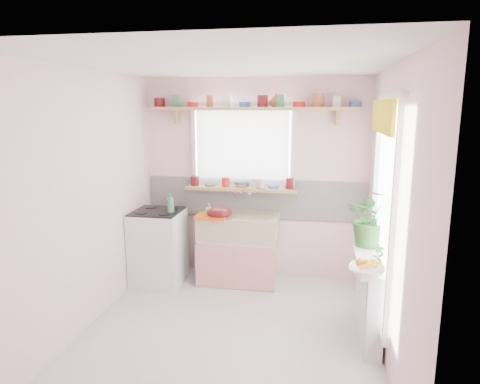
# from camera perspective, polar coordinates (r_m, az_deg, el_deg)

# --- Properties ---
(room) EXTENTS (3.20, 3.20, 3.20)m
(room) POSITION_cam_1_polar(r_m,az_deg,el_deg) (4.59, 8.77, 1.50)
(room) COLOR beige
(room) RESTS_ON ground
(sink_unit) EXTENTS (0.95, 0.65, 1.11)m
(sink_unit) POSITION_cam_1_polar(r_m,az_deg,el_deg) (5.33, -0.19, -7.41)
(sink_unit) COLOR white
(sink_unit) RESTS_ON ground
(cooker) EXTENTS (0.58, 0.58, 0.93)m
(cooker) POSITION_cam_1_polar(r_m,az_deg,el_deg) (5.35, -10.81, -7.22)
(cooker) COLOR white
(cooker) RESTS_ON ground
(radiator_ledge) EXTENTS (0.22, 0.95, 0.78)m
(radiator_ledge) POSITION_cam_1_polar(r_m,az_deg,el_deg) (4.27, 16.87, -13.31)
(radiator_ledge) COLOR white
(radiator_ledge) RESTS_ON ground
(windowsill) EXTENTS (1.40, 0.22, 0.04)m
(windowsill) POSITION_cam_1_polar(r_m,az_deg,el_deg) (5.33, 0.18, 0.46)
(windowsill) COLOR tan
(windowsill) RESTS_ON room
(pine_shelf) EXTENTS (2.52, 0.24, 0.04)m
(pine_shelf) POSITION_cam_1_polar(r_m,az_deg,el_deg) (5.20, 1.82, 11.06)
(pine_shelf) COLOR tan
(pine_shelf) RESTS_ON room
(shelf_crockery) EXTENTS (2.47, 0.11, 0.12)m
(shelf_crockery) POSITION_cam_1_polar(r_m,az_deg,el_deg) (5.20, 1.35, 11.87)
(shelf_crockery) COLOR #590F14
(shelf_crockery) RESTS_ON pine_shelf
(sill_crockery) EXTENTS (1.35, 0.11, 0.12)m
(sill_crockery) POSITION_cam_1_polar(r_m,az_deg,el_deg) (5.32, -0.00, 1.26)
(sill_crockery) COLOR #590F14
(sill_crockery) RESTS_ON windowsill
(dish_tray) EXTENTS (0.36, 0.27, 0.04)m
(dish_tray) POSITION_cam_1_polar(r_m,az_deg,el_deg) (5.08, -3.81, -3.23)
(dish_tray) COLOR orange
(dish_tray) RESTS_ON sink_unit
(colander) EXTENTS (0.36, 0.36, 0.14)m
(colander) POSITION_cam_1_polar(r_m,az_deg,el_deg) (5.05, -2.76, -2.73)
(colander) COLOR #520E12
(colander) RESTS_ON sink_unit
(jade_plant) EXTENTS (0.54, 0.47, 0.59)m
(jade_plant) POSITION_cam_1_polar(r_m,az_deg,el_deg) (4.43, 17.23, -3.22)
(jade_plant) COLOR #326528
(jade_plant) RESTS_ON radiator_ledge
(fruit_bowl) EXTENTS (0.33, 0.33, 0.07)m
(fruit_bowl) POSITION_cam_1_polar(r_m,az_deg,el_deg) (3.74, 16.53, -10.04)
(fruit_bowl) COLOR silver
(fruit_bowl) RESTS_ON radiator_ledge
(herb_pot) EXTENTS (0.11, 0.09, 0.19)m
(herb_pot) POSITION_cam_1_polar(r_m,az_deg,el_deg) (3.95, 17.98, -8.03)
(herb_pot) COLOR #2E6B2B
(herb_pot) RESTS_ON radiator_ledge
(soap_bottle_sink) EXTENTS (0.10, 0.10, 0.17)m
(soap_bottle_sink) POSITION_cam_1_polar(r_m,az_deg,el_deg) (5.07, -4.13, -2.46)
(soap_bottle_sink) COLOR #CDCA5B
(soap_bottle_sink) RESTS_ON sink_unit
(sill_cup) EXTENTS (0.13, 0.13, 0.10)m
(sill_cup) POSITION_cam_1_polar(r_m,az_deg,el_deg) (5.22, 2.79, 1.00)
(sill_cup) COLOR beige
(sill_cup) RESTS_ON windowsill
(sill_bowl) EXTENTS (0.25, 0.25, 0.06)m
(sill_bowl) POSITION_cam_1_polar(r_m,az_deg,el_deg) (5.38, 0.28, 1.10)
(sill_bowl) COLOR #2E6095
(sill_bowl) RESTS_ON windowsill
(shelf_vase) EXTENTS (0.17, 0.17, 0.16)m
(shelf_vase) POSITION_cam_1_polar(r_m,az_deg,el_deg) (5.22, 4.75, 12.13)
(shelf_vase) COLOR #A95A34
(shelf_vase) RESTS_ON pine_shelf
(cooker_bottle) EXTENTS (0.10, 0.10, 0.23)m
(cooker_bottle) POSITION_cam_1_polar(r_m,az_deg,el_deg) (5.10, -9.29, -1.41)
(cooker_bottle) COLOR #41824D
(cooker_bottle) RESTS_ON cooker
(fruit) EXTENTS (0.20, 0.14, 0.10)m
(fruit) POSITION_cam_1_polar(r_m,az_deg,el_deg) (3.72, 16.67, -9.15)
(fruit) COLOR orange
(fruit) RESTS_ON fruit_bowl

